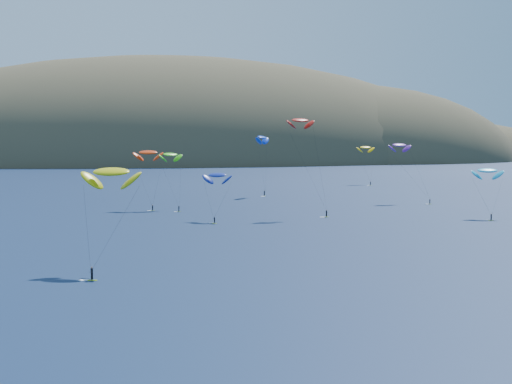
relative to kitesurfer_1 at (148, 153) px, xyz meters
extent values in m
ellipsoid|color=#3D3526|center=(54.45, 422.67, -29.43)|extent=(600.00, 300.00, 210.00)
ellipsoid|color=#3D3526|center=(214.45, 402.67, -26.19)|extent=(320.00, 220.00, 156.00)
ellipsoid|color=#3D3526|center=(334.45, 442.67, -21.87)|extent=(240.00, 180.00, 84.00)
cube|color=#99C415|center=(0.61, -6.62, -16.80)|extent=(1.36, 0.66, 0.07)
cylinder|color=black|center=(0.61, -6.62, -15.97)|extent=(0.31, 0.31, 1.40)
sphere|color=#8C6047|center=(0.61, -6.62, -15.16)|extent=(0.24, 0.24, 0.24)
ellipsoid|color=red|center=(0.00, 0.01, 0.03)|extent=(9.23, 5.77, 4.78)
cube|color=#99C415|center=(-16.34, -106.29, -16.79)|extent=(1.60, 0.92, 0.08)
cylinder|color=black|center=(-16.34, -106.29, -15.83)|extent=(0.36, 0.36, 1.64)
sphere|color=#8C6047|center=(-16.34, -106.29, -14.87)|extent=(0.28, 0.28, 0.28)
ellipsoid|color=#C5C10C|center=(-13.04, -96.30, -1.00)|extent=(10.35, 7.23, 5.27)
cube|color=#99C415|center=(7.80, -10.64, -16.80)|extent=(1.31, 0.82, 0.07)
cylinder|color=black|center=(7.80, -10.64, -16.00)|extent=(0.30, 0.30, 1.35)
sphere|color=#8C6047|center=(7.80, -10.64, -15.22)|extent=(0.23, 0.23, 0.23)
ellipsoid|color=#40D416|center=(6.56, -0.43, -0.61)|extent=(8.05, 5.94, 4.08)
cube|color=#99C415|center=(44.27, 35.85, -16.79)|extent=(1.34, 1.55, 0.09)
cylinder|color=black|center=(44.27, 35.85, -15.79)|extent=(0.37, 0.37, 1.71)
sphere|color=#8C6047|center=(44.27, 35.85, -14.80)|extent=(0.29, 0.29, 0.29)
ellipsoid|color=#0B38D1|center=(44.17, 39.07, 4.50)|extent=(8.27, 9.09, 4.71)
cube|color=#99C415|center=(83.66, -50.40, -16.80)|extent=(1.39, 0.83, 0.07)
cylinder|color=black|center=(83.66, -50.40, -15.95)|extent=(0.31, 0.31, 1.44)
sphere|color=#8C6047|center=(83.66, -50.40, -15.12)|extent=(0.24, 0.24, 0.24)
ellipsoid|color=#17A3CD|center=(86.77, -42.81, -4.30)|extent=(8.85, 6.28, 4.50)
cube|color=#99C415|center=(88.82, -5.64, -16.80)|extent=(1.33, 0.49, 0.07)
cylinder|color=black|center=(88.82, -5.64, -15.98)|extent=(0.30, 0.30, 1.39)
sphere|color=#8C6047|center=(88.82, -5.64, -15.17)|extent=(0.23, 0.23, 0.23)
ellipsoid|color=#682198|center=(82.35, 3.84, 1.99)|extent=(8.07, 4.31, 4.34)
cube|color=#99C415|center=(44.82, -33.47, -16.79)|extent=(1.51, 0.61, 0.08)
cylinder|color=black|center=(44.82, -33.47, -15.87)|extent=(0.34, 0.34, 1.57)
sphere|color=#8C6047|center=(44.82, -33.47, -14.96)|extent=(0.26, 0.26, 0.26)
ellipsoid|color=red|center=(39.09, -27.57, 9.17)|extent=(8.06, 4.52, 4.28)
cube|color=#99C415|center=(13.19, -40.73, -16.80)|extent=(1.23, 1.03, 0.07)
cylinder|color=black|center=(13.19, -40.73, -16.01)|extent=(0.29, 0.29, 1.34)
sphere|color=#8C6047|center=(13.19, -40.73, -15.23)|extent=(0.23, 0.23, 0.23)
ellipsoid|color=navy|center=(15.22, -33.28, -5.16)|extent=(8.47, 7.53, 4.36)
cube|color=#99C415|center=(103.58, 81.34, -16.80)|extent=(1.35, 0.40, 0.07)
cylinder|color=black|center=(103.58, 81.34, -15.95)|extent=(0.32, 0.32, 1.44)
sphere|color=#8C6047|center=(103.58, 81.34, -15.11)|extent=(0.24, 0.24, 0.24)
ellipsoid|color=yellow|center=(105.19, 91.95, -0.11)|extent=(8.05, 3.80, 4.47)
camera|label=1|loc=(-15.68, -214.45, 4.67)|focal=50.00mm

